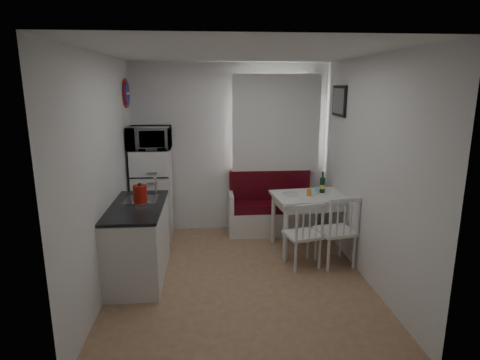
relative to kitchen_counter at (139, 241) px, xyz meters
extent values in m
cube|color=#916E4D|center=(1.20, -0.16, -0.46)|extent=(3.00, 3.50, 0.02)
cube|color=white|center=(1.20, -0.16, 2.14)|extent=(3.00, 3.50, 0.02)
cube|color=white|center=(1.20, 1.59, 0.84)|extent=(3.00, 0.02, 2.60)
cube|color=white|center=(1.20, -1.91, 0.84)|extent=(3.00, 0.02, 2.60)
cube|color=white|center=(-0.30, -0.16, 0.84)|extent=(0.02, 3.50, 2.60)
cube|color=white|center=(2.70, -0.16, 0.84)|extent=(0.02, 3.50, 2.60)
cube|color=white|center=(1.90, 1.56, 1.17)|extent=(1.22, 0.06, 1.47)
cube|color=white|center=(1.90, 1.49, 1.22)|extent=(1.35, 0.02, 1.50)
cube|color=white|center=(0.00, -0.01, -0.03)|extent=(0.60, 1.30, 0.86)
cube|color=black|center=(0.00, -0.01, 0.43)|extent=(0.62, 1.32, 0.03)
cube|color=#99999E|center=(0.02, 0.24, 0.39)|extent=(0.40, 0.40, 0.10)
cylinder|color=silver|center=(0.18, 0.42, 0.57)|extent=(0.02, 0.02, 0.26)
cylinder|color=navy|center=(-0.27, 1.29, 1.69)|extent=(0.03, 0.40, 0.40)
cube|color=black|center=(2.67, 0.94, 1.59)|extent=(0.04, 0.52, 0.42)
cube|color=white|center=(1.81, 1.32, -0.27)|extent=(1.33, 0.51, 0.37)
cube|color=#550913|center=(1.81, 1.32, -0.02)|extent=(1.27, 0.47, 0.12)
cube|color=#550913|center=(1.81, 1.52, 0.26)|extent=(1.27, 0.10, 0.47)
cube|color=white|center=(2.27, 0.68, 0.30)|extent=(1.11, 0.83, 0.04)
cube|color=white|center=(2.27, 0.68, 0.22)|extent=(1.00, 0.72, 0.12)
cylinder|color=white|center=(2.27, 0.68, -0.09)|extent=(0.06, 0.06, 0.74)
cube|color=white|center=(2.02, 0.11, -0.04)|extent=(0.49, 0.47, 0.04)
cube|color=white|center=(2.02, -0.06, 0.20)|extent=(0.39, 0.13, 0.43)
cube|color=white|center=(2.45, 0.11, 0.00)|extent=(0.52, 0.50, 0.04)
cube|color=white|center=(2.45, -0.08, 0.25)|extent=(0.42, 0.13, 0.46)
cube|color=white|center=(0.02, 1.24, 0.23)|extent=(0.55, 0.55, 1.36)
imported|color=white|center=(0.02, 1.19, 1.07)|extent=(0.60, 0.41, 0.33)
cylinder|color=#A6170D|center=(0.05, 0.00, 0.57)|extent=(0.19, 0.19, 0.26)
cylinder|color=orange|center=(2.22, 0.63, 0.37)|extent=(0.06, 0.06, 0.10)
cylinder|color=#8DD8F0|center=(2.35, 0.73, 0.37)|extent=(0.06, 0.06, 0.10)
cylinder|color=white|center=(1.97, 0.70, 0.33)|extent=(0.23, 0.23, 0.02)
camera|label=1|loc=(0.84, -4.57, 1.82)|focal=30.00mm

